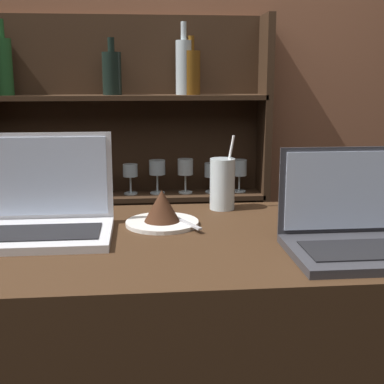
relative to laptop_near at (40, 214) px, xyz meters
The scene contains 6 objects.
back_wall 1.19m from the laptop_near, 74.55° to the left, with size 7.00×0.06×2.70m.
back_shelf 1.08m from the laptop_near, 79.39° to the left, with size 1.18×0.18×1.68m.
laptop_near is the anchor object (origin of this frame).
laptop_far 0.74m from the laptop_near, 15.02° to the right, with size 0.35×0.24×0.22m.
cake_plate 0.30m from the laptop_near, 10.27° to the left, with size 0.18×0.19×0.09m.
water_glass 0.51m from the laptop_near, 23.43° to the left, with size 0.07×0.07×0.21m.
Camera 1 is at (-0.07, -0.87, 1.43)m, focal length 50.00 mm.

